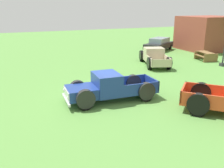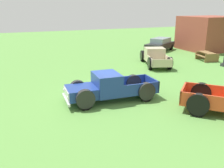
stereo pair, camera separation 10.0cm
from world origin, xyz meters
name	(u,v)px [view 2 (the right image)]	position (x,y,z in m)	size (l,w,h in m)	color
ground_plane	(105,96)	(0.00, 0.00, 0.00)	(80.00, 80.00, 0.00)	#5B9342
pickup_truck_foreground	(106,88)	(0.67, -0.23, 0.72)	(2.15, 5.02, 1.51)	navy
pickup_truck_behind_right	(154,56)	(-5.78, 6.88, 0.70)	(5.07, 3.15, 1.46)	#C6B793
sedan_distant_a	(160,44)	(-11.37, 11.21, 0.76)	(3.81, 4.63, 1.45)	black
picnic_table	(207,55)	(-5.20, 12.28, 0.49)	(2.05, 1.79, 0.78)	olive
brick_pavilion	(209,33)	(-9.99, 16.93, 1.89)	(5.21, 5.71, 3.78)	brown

